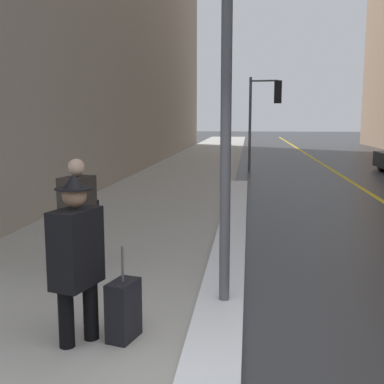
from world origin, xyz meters
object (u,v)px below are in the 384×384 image
at_px(lamp_post, 227,30).
at_px(pedestrian_in_fedora, 76,253).
at_px(traffic_light_near, 267,104).
at_px(rolling_suitcase, 124,310).
at_px(pedestrian_with_shoulder_bag, 78,209).

distance_m(lamp_post, pedestrian_in_fedora, 2.77).
distance_m(traffic_light_near, pedestrian_in_fedora, 16.05).
distance_m(pedestrian_in_fedora, rolling_suitcase, 0.74).
xyz_separation_m(lamp_post, pedestrian_in_fedora, (-1.35, -1.06, -2.18)).
relative_size(pedestrian_in_fedora, pedestrian_with_shoulder_bag, 1.03).
bearing_deg(pedestrian_with_shoulder_bag, pedestrian_in_fedora, 34.72).
relative_size(pedestrian_in_fedora, rolling_suitcase, 1.75).
height_order(lamp_post, rolling_suitcase, lamp_post).
bearing_deg(lamp_post, pedestrian_with_shoulder_bag, 151.79).
relative_size(lamp_post, traffic_light_near, 1.36).
distance_m(pedestrian_in_fedora, pedestrian_with_shoulder_bag, 2.33).
bearing_deg(rolling_suitcase, lamp_post, 149.64).
xyz_separation_m(traffic_light_near, pedestrian_in_fedora, (-2.30, -15.77, -1.86)).
relative_size(traffic_light_near, pedestrian_in_fedora, 2.30).
height_order(traffic_light_near, pedestrian_with_shoulder_bag, traffic_light_near).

